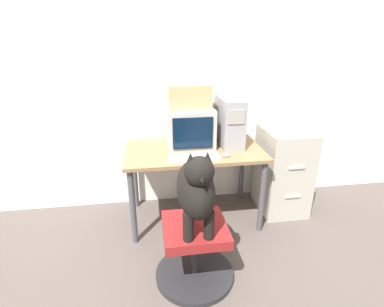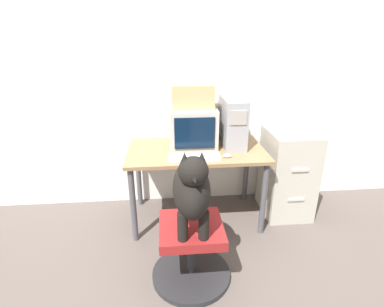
{
  "view_description": "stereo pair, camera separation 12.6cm",
  "coord_description": "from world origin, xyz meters",
  "px_view_note": "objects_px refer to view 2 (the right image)",
  "views": [
    {
      "loc": [
        -0.39,
        -2.11,
        1.68
      ],
      "look_at": [
        -0.07,
        0.02,
        0.81
      ],
      "focal_mm": 28.0,
      "sensor_mm": 36.0,
      "label": 1
    },
    {
      "loc": [
        -0.26,
        -2.13,
        1.68
      ],
      "look_at": [
        -0.07,
        0.02,
        0.81
      ],
      "focal_mm": 28.0,
      "sensor_mm": 36.0,
      "label": 2
    }
  ],
  "objects_px": {
    "crt_monitor": "(192,126)",
    "dog": "(192,188)",
    "filing_cabinet": "(287,173)",
    "keyboard": "(194,157)",
    "pc_tower": "(232,122)",
    "cardboard_box": "(192,96)",
    "office_chair": "(191,252)"
  },
  "relations": [
    {
      "from": "crt_monitor",
      "to": "office_chair",
      "type": "relative_size",
      "value": 0.73
    },
    {
      "from": "crt_monitor",
      "to": "cardboard_box",
      "type": "xyz_separation_m",
      "value": [
        0.0,
        0.0,
        0.28
      ]
    },
    {
      "from": "filing_cabinet",
      "to": "pc_tower",
      "type": "bearing_deg",
      "value": 174.12
    },
    {
      "from": "filing_cabinet",
      "to": "crt_monitor",
      "type": "bearing_deg",
      "value": 174.89
    },
    {
      "from": "dog",
      "to": "filing_cabinet",
      "type": "relative_size",
      "value": 0.71
    },
    {
      "from": "filing_cabinet",
      "to": "dog",
      "type": "bearing_deg",
      "value": -139.84
    },
    {
      "from": "dog",
      "to": "cardboard_box",
      "type": "xyz_separation_m",
      "value": [
        0.09,
        0.93,
        0.4
      ]
    },
    {
      "from": "keyboard",
      "to": "dog",
      "type": "xyz_separation_m",
      "value": [
        -0.08,
        -0.6,
        0.04
      ]
    },
    {
      "from": "keyboard",
      "to": "office_chair",
      "type": "relative_size",
      "value": 0.74
    },
    {
      "from": "filing_cabinet",
      "to": "keyboard",
      "type": "bearing_deg",
      "value": -165.06
    },
    {
      "from": "keyboard",
      "to": "office_chair",
      "type": "height_order",
      "value": "keyboard"
    },
    {
      "from": "cardboard_box",
      "to": "office_chair",
      "type": "bearing_deg",
      "value": -95.79
    },
    {
      "from": "crt_monitor",
      "to": "dog",
      "type": "distance_m",
      "value": 0.94
    },
    {
      "from": "crt_monitor",
      "to": "dog",
      "type": "height_order",
      "value": "crt_monitor"
    },
    {
      "from": "crt_monitor",
      "to": "cardboard_box",
      "type": "height_order",
      "value": "cardboard_box"
    },
    {
      "from": "keyboard",
      "to": "cardboard_box",
      "type": "xyz_separation_m",
      "value": [
        0.01,
        0.33,
        0.44
      ]
    },
    {
      "from": "dog",
      "to": "filing_cabinet",
      "type": "distance_m",
      "value": 1.36
    },
    {
      "from": "pc_tower",
      "to": "cardboard_box",
      "type": "height_order",
      "value": "cardboard_box"
    },
    {
      "from": "crt_monitor",
      "to": "filing_cabinet",
      "type": "height_order",
      "value": "crt_monitor"
    },
    {
      "from": "office_chair",
      "to": "cardboard_box",
      "type": "distance_m",
      "value": 1.3
    },
    {
      "from": "keyboard",
      "to": "dog",
      "type": "distance_m",
      "value": 0.6
    },
    {
      "from": "pc_tower",
      "to": "keyboard",
      "type": "distance_m",
      "value": 0.52
    },
    {
      "from": "crt_monitor",
      "to": "keyboard",
      "type": "bearing_deg",
      "value": -92.42
    },
    {
      "from": "dog",
      "to": "keyboard",
      "type": "bearing_deg",
      "value": 82.75
    },
    {
      "from": "crt_monitor",
      "to": "keyboard",
      "type": "distance_m",
      "value": 0.37
    },
    {
      "from": "keyboard",
      "to": "cardboard_box",
      "type": "bearing_deg",
      "value": 87.61
    },
    {
      "from": "dog",
      "to": "cardboard_box",
      "type": "bearing_deg",
      "value": 84.48
    },
    {
      "from": "office_chair",
      "to": "dog",
      "type": "distance_m",
      "value": 0.55
    },
    {
      "from": "crt_monitor",
      "to": "pc_tower",
      "type": "xyz_separation_m",
      "value": [
        0.36,
        -0.02,
        0.04
      ]
    },
    {
      "from": "crt_monitor",
      "to": "filing_cabinet",
      "type": "bearing_deg",
      "value": -5.11
    },
    {
      "from": "office_chair",
      "to": "filing_cabinet",
      "type": "xyz_separation_m",
      "value": [
        1.0,
        0.8,
        0.2
      ]
    },
    {
      "from": "office_chair",
      "to": "filing_cabinet",
      "type": "relative_size",
      "value": 0.68
    }
  ]
}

